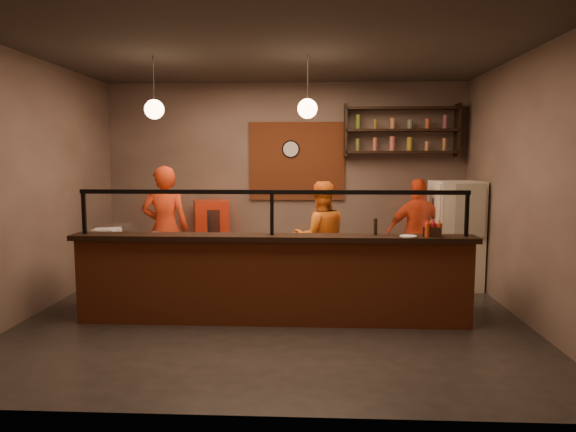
# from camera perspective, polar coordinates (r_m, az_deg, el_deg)

# --- Properties ---
(floor) EXTENTS (6.00, 6.00, 0.00)m
(floor) POSITION_cam_1_polar(r_m,az_deg,el_deg) (6.49, -1.54, -11.02)
(floor) COLOR black
(floor) RESTS_ON ground
(ceiling) EXTENTS (6.00, 6.00, 0.00)m
(ceiling) POSITION_cam_1_polar(r_m,az_deg,el_deg) (6.32, -1.63, 17.87)
(ceiling) COLOR #37312A
(ceiling) RESTS_ON wall_back
(wall_back) EXTENTS (6.00, 0.00, 6.00)m
(wall_back) POSITION_cam_1_polar(r_m,az_deg,el_deg) (8.69, -0.33, 4.13)
(wall_back) COLOR #756456
(wall_back) RESTS_ON floor
(wall_left) EXTENTS (0.00, 5.00, 5.00)m
(wall_left) POSITION_cam_1_polar(r_m,az_deg,el_deg) (7.09, -26.57, 2.95)
(wall_left) COLOR #756456
(wall_left) RESTS_ON floor
(wall_right) EXTENTS (0.00, 5.00, 5.00)m
(wall_right) POSITION_cam_1_polar(r_m,az_deg,el_deg) (6.68, 25.05, 2.86)
(wall_right) COLOR #756456
(wall_right) RESTS_ON floor
(wall_front) EXTENTS (6.00, 0.00, 6.00)m
(wall_front) POSITION_cam_1_polar(r_m,az_deg,el_deg) (3.72, -4.50, 1.11)
(wall_front) COLOR #756456
(wall_front) RESTS_ON floor
(brick_patch) EXTENTS (1.60, 0.04, 1.30)m
(brick_patch) POSITION_cam_1_polar(r_m,az_deg,el_deg) (8.65, 0.98, 6.11)
(brick_patch) COLOR brown
(brick_patch) RESTS_ON wall_back
(service_counter) EXTENTS (4.60, 0.25, 1.00)m
(service_counter) POSITION_cam_1_polar(r_m,az_deg,el_deg) (6.07, -1.77, -7.36)
(service_counter) COLOR brown
(service_counter) RESTS_ON floor
(counter_ledge) EXTENTS (4.70, 0.37, 0.06)m
(counter_ledge) POSITION_cam_1_polar(r_m,az_deg,el_deg) (5.96, -1.79, -2.41)
(counter_ledge) COLOR black
(counter_ledge) RESTS_ON service_counter
(worktop_cabinet) EXTENTS (4.60, 0.75, 0.85)m
(worktop_cabinet) POSITION_cam_1_polar(r_m,az_deg,el_deg) (6.57, -1.42, -6.96)
(worktop_cabinet) COLOR gray
(worktop_cabinet) RESTS_ON floor
(worktop) EXTENTS (4.60, 0.75, 0.05)m
(worktop) POSITION_cam_1_polar(r_m,az_deg,el_deg) (6.48, -1.43, -3.09)
(worktop) COLOR silver
(worktop) RESTS_ON worktop_cabinet
(sneeze_guard) EXTENTS (4.50, 0.05, 0.52)m
(sneeze_guard) POSITION_cam_1_polar(r_m,az_deg,el_deg) (5.92, -1.80, 0.85)
(sneeze_guard) COLOR white
(sneeze_guard) RESTS_ON counter_ledge
(wall_shelving) EXTENTS (1.84, 0.28, 0.85)m
(wall_shelving) POSITION_cam_1_polar(r_m,az_deg,el_deg) (8.63, 12.47, 9.28)
(wall_shelving) COLOR black
(wall_shelving) RESTS_ON wall_back
(wall_clock) EXTENTS (0.30, 0.04, 0.30)m
(wall_clock) POSITION_cam_1_polar(r_m,az_deg,el_deg) (8.64, 0.32, 7.43)
(wall_clock) COLOR black
(wall_clock) RESTS_ON wall_back
(pendant_left) EXTENTS (0.24, 0.24, 0.77)m
(pendant_left) POSITION_cam_1_polar(r_m,az_deg,el_deg) (6.70, -14.64, 11.41)
(pendant_left) COLOR black
(pendant_left) RESTS_ON ceiling
(pendant_right) EXTENTS (0.24, 0.24, 0.77)m
(pendant_right) POSITION_cam_1_polar(r_m,az_deg,el_deg) (6.40, 2.18, 11.85)
(pendant_right) COLOR black
(pendant_right) RESTS_ON ceiling
(cook_left) EXTENTS (0.73, 0.54, 1.84)m
(cook_left) POSITION_cam_1_polar(r_m,az_deg,el_deg) (7.73, -13.48, -1.37)
(cook_left) COLOR red
(cook_left) RESTS_ON floor
(cook_mid) EXTENTS (0.89, 0.75, 1.63)m
(cook_mid) POSITION_cam_1_polar(r_m,az_deg,el_deg) (7.37, 3.63, -2.43)
(cook_mid) COLOR orange
(cook_mid) RESTS_ON floor
(cook_right) EXTENTS (0.98, 0.43, 1.65)m
(cook_right) POSITION_cam_1_polar(r_m,az_deg,el_deg) (7.90, 14.29, -1.94)
(cook_right) COLOR red
(cook_right) RESTS_ON floor
(fridge) EXTENTS (0.74, 0.70, 1.61)m
(fridge) POSITION_cam_1_polar(r_m,az_deg,el_deg) (8.04, 18.11, -2.04)
(fridge) COLOR beige
(fridge) RESTS_ON floor
(red_cooler) EXTENTS (0.66, 0.63, 1.27)m
(red_cooler) POSITION_cam_1_polar(r_m,az_deg,el_deg) (8.59, -8.50, -2.45)
(red_cooler) COLOR #B4230C
(red_cooler) RESTS_ON floor
(pizza_dough) EXTENTS (0.60, 0.60, 0.01)m
(pizza_dough) POSITION_cam_1_polar(r_m,az_deg,el_deg) (6.49, -5.25, -2.81)
(pizza_dough) COLOR white
(pizza_dough) RESTS_ON worktop
(prep_tub_a) EXTENTS (0.40, 0.36, 0.16)m
(prep_tub_a) POSITION_cam_1_polar(r_m,az_deg,el_deg) (6.90, -19.34, -1.99)
(prep_tub_a) COLOR white
(prep_tub_a) RESTS_ON worktop
(prep_tub_b) EXTENTS (0.33, 0.27, 0.15)m
(prep_tub_b) POSITION_cam_1_polar(r_m,az_deg,el_deg) (6.91, -19.55, -2.01)
(prep_tub_b) COLOR white
(prep_tub_b) RESTS_ON worktop
(prep_tub_c) EXTENTS (0.33, 0.30, 0.14)m
(prep_tub_c) POSITION_cam_1_polar(r_m,az_deg,el_deg) (6.46, -14.30, -2.47)
(prep_tub_c) COLOR silver
(prep_tub_c) RESTS_ON worktop
(rolling_pin) EXTENTS (0.34, 0.17, 0.06)m
(rolling_pin) POSITION_cam_1_polar(r_m,az_deg,el_deg) (6.73, -14.34, -2.46)
(rolling_pin) COLOR gold
(rolling_pin) RESTS_ON worktop
(condiment_caddy) EXTENTS (0.23, 0.20, 0.11)m
(condiment_caddy) POSITION_cam_1_polar(r_m,az_deg,el_deg) (6.08, 15.74, -1.67)
(condiment_caddy) COLOR black
(condiment_caddy) RESTS_ON counter_ledge
(pepper_mill) EXTENTS (0.05, 0.05, 0.19)m
(pepper_mill) POSITION_cam_1_polar(r_m,az_deg,el_deg) (6.04, 9.69, -1.17)
(pepper_mill) COLOR black
(pepper_mill) RESTS_ON counter_ledge
(small_plate) EXTENTS (0.21, 0.21, 0.01)m
(small_plate) POSITION_cam_1_polar(r_m,az_deg,el_deg) (5.98, 13.21, -2.20)
(small_plate) COLOR silver
(small_plate) RESTS_ON counter_ledge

